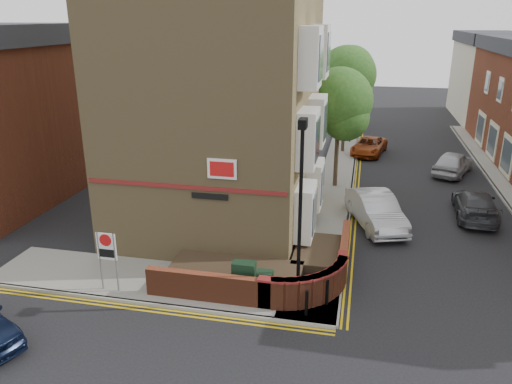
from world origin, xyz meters
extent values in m
plane|color=black|center=(0.00, 0.00, 0.00)|extent=(120.00, 120.00, 0.00)
cube|color=gray|center=(-3.50, 1.50, 0.06)|extent=(13.00, 3.00, 0.12)
cube|color=gray|center=(2.00, 16.00, 0.06)|extent=(2.00, 32.00, 0.12)
cube|color=gray|center=(-3.50, 0.00, 0.06)|extent=(13.00, 0.15, 0.12)
cube|color=gray|center=(3.00, 16.00, 0.06)|extent=(0.15, 32.00, 0.12)
cube|color=gray|center=(11.00, 13.00, 0.06)|extent=(0.15, 40.00, 0.12)
cube|color=gold|center=(-3.50, -0.25, 0.01)|extent=(13.00, 0.28, 0.01)
cube|color=gold|center=(3.25, 16.00, 0.01)|extent=(0.28, 32.00, 0.01)
cube|color=olive|center=(-3.00, 8.00, 5.62)|extent=(8.00, 10.00, 11.00)
cube|color=maroon|center=(-3.00, 2.97, 3.32)|extent=(7.80, 0.06, 0.15)
cube|color=white|center=(-1.50, 2.96, 4.12)|extent=(1.10, 0.05, 0.75)
cube|color=black|center=(-2.00, 2.96, 3.02)|extent=(1.40, 0.04, 0.22)
cylinder|color=black|center=(1.60, 1.20, 3.12)|extent=(0.12, 0.12, 6.00)
cylinder|color=black|center=(1.60, 1.20, 0.52)|extent=(0.20, 0.20, 0.80)
cube|color=black|center=(1.60, 1.20, 6.27)|extent=(0.25, 0.50, 0.30)
cube|color=black|center=(-0.30, 1.30, 0.72)|extent=(0.80, 0.45, 1.20)
cube|color=black|center=(0.50, 1.00, 0.67)|extent=(0.55, 0.40, 1.10)
cylinder|color=black|center=(2.00, 0.40, 0.57)|extent=(0.11, 0.11, 0.90)
cylinder|color=black|center=(2.60, 1.20, 0.57)|extent=(0.11, 0.11, 0.90)
cylinder|color=slate|center=(-5.30, 0.50, 1.22)|extent=(0.06, 0.06, 2.20)
cylinder|color=slate|center=(-4.70, 0.50, 1.22)|extent=(0.06, 0.06, 2.20)
cube|color=white|center=(-5.00, 0.50, 1.82)|extent=(0.72, 0.04, 1.00)
cylinder|color=red|center=(-5.00, 0.47, 2.07)|extent=(0.44, 0.02, 0.44)
cube|color=beige|center=(14.50, 38.00, 3.50)|extent=(5.00, 12.00, 7.00)
cube|color=#27282E|center=(14.50, 38.00, 7.50)|extent=(5.40, 12.40, 1.00)
cylinder|color=#382B1E|center=(2.00, 14.00, 2.40)|extent=(0.24, 0.24, 4.55)
sphere|color=#224F1A|center=(2.00, 14.00, 5.00)|extent=(3.64, 3.64, 3.64)
sphere|color=#224F1A|center=(2.40, 13.70, 4.15)|extent=(2.60, 2.60, 2.60)
sphere|color=#224F1A|center=(1.70, 14.40, 4.54)|extent=(2.86, 2.86, 2.86)
cylinder|color=#382B1E|center=(2.00, 22.00, 2.64)|extent=(0.24, 0.24, 5.04)
sphere|color=#224F1A|center=(2.00, 22.00, 5.52)|extent=(4.03, 4.03, 4.03)
sphere|color=#224F1A|center=(2.40, 21.70, 4.58)|extent=(2.88, 2.88, 2.88)
sphere|color=#224F1A|center=(1.70, 22.40, 5.02)|extent=(3.17, 3.17, 3.17)
cylinder|color=#382B1E|center=(2.00, 30.00, 2.50)|extent=(0.24, 0.24, 4.76)
sphere|color=#224F1A|center=(2.00, 30.00, 5.22)|extent=(3.81, 3.81, 3.81)
sphere|color=#224F1A|center=(2.40, 29.70, 4.34)|extent=(2.72, 2.72, 2.72)
sphere|color=#224F1A|center=(1.70, 30.40, 4.74)|extent=(2.99, 2.99, 2.99)
cylinder|color=black|center=(2.40, 25.00, 1.72)|extent=(0.10, 0.10, 3.20)
imported|color=black|center=(2.40, 25.00, 3.82)|extent=(0.20, 0.16, 1.00)
imported|color=#AEB0B6|center=(4.23, 8.73, 0.78)|extent=(3.09, 5.01, 1.56)
imported|color=#8F350F|center=(3.86, 21.90, 0.59)|extent=(2.81, 4.60, 1.19)
imported|color=#323337|center=(9.00, 10.86, 0.66)|extent=(2.11, 4.67, 1.33)
imported|color=#ACADB4|center=(9.00, 18.13, 0.73)|extent=(3.22, 4.62, 1.46)
camera|label=1|loc=(3.41, -13.65, 9.32)|focal=35.00mm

